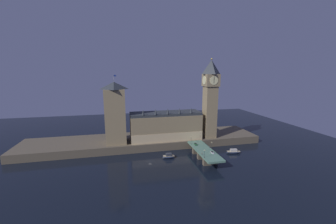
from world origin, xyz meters
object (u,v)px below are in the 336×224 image
car_southbound_lead (212,153)px  boat_upstream (169,156)px  clock_tower (210,97)px  pedestrian_near_rail (202,154)px  street_lamp_near (204,153)px  boat_downstream (233,152)px  pedestrian_mid_walk (210,147)px  street_lamp_mid (212,145)px  car_northbound_lead (196,144)px  victoria_tower (115,113)px  street_lamp_far (191,139)px

car_southbound_lead → boat_upstream: size_ratio=0.37×
clock_tower → boat_upstream: 68.41m
pedestrian_near_rail → street_lamp_near: street_lamp_near is taller
clock_tower → boat_downstream: 53.65m
pedestrian_mid_walk → boat_upstream: (-33.37, 4.67, -6.92)m
pedestrian_mid_walk → street_lamp_mid: size_ratio=0.29×
car_northbound_lead → pedestrian_mid_walk: size_ratio=2.27×
victoria_tower → street_lamp_far: 69.35m
pedestrian_near_rail → street_lamp_far: street_lamp_far is taller
victoria_tower → street_lamp_mid: (74.89, -35.05, -22.57)m
pedestrian_mid_walk → boat_downstream: pedestrian_mid_walk is taller
pedestrian_near_rail → street_lamp_mid: (11.93, 9.41, 2.88)m
clock_tower → pedestrian_near_rail: (-23.70, -41.37, -37.72)m
street_lamp_near → boat_downstream: street_lamp_near is taller
pedestrian_near_rail → boat_downstream: (34.51, 13.68, -6.93)m
car_southbound_lead → street_lamp_mid: size_ratio=0.64×
street_lamp_near → clock_tower: bearing=62.7°
street_lamp_near → street_lamp_mid: 19.20m
victoria_tower → boat_downstream: (97.47, -30.78, -32.38)m
street_lamp_mid → boat_downstream: 24.99m
victoria_tower → car_northbound_lead: size_ratio=14.84×
clock_tower → street_lamp_mid: (-11.77, -31.96, -34.85)m
boat_upstream → street_lamp_far: bearing=19.4°
street_lamp_far → pedestrian_mid_walk: bearing=-45.7°
car_northbound_lead → street_lamp_near: street_lamp_near is taller
clock_tower → car_southbound_lead: size_ratio=19.20×
street_lamp_near → boat_upstream: size_ratio=0.59×
pedestrian_mid_walk → boat_downstream: size_ratio=0.14×
pedestrian_near_rail → car_northbound_lead: bearing=82.4°
pedestrian_mid_walk → street_lamp_mid: 3.80m
street_lamp_mid → boat_upstream: bearing=168.0°
clock_tower → street_lamp_mid: size_ratio=12.25×
clock_tower → victoria_tower: clock_tower is taller
street_lamp_near → car_southbound_lead: bearing=34.2°
car_southbound_lead → street_lamp_near: (-9.05, -6.14, 3.13)m
pedestrian_mid_walk → boat_upstream: pedestrian_mid_walk is taller
car_northbound_lead → street_lamp_near: 27.17m
clock_tower → pedestrian_mid_walk: bearing=-112.4°
victoria_tower → street_lamp_near: 83.05m
pedestrian_near_rail → street_lamp_far: size_ratio=0.25×
pedestrian_mid_walk → boat_downstream: 24.08m
victoria_tower → boat_downstream: size_ratio=4.57×
clock_tower → street_lamp_near: 63.02m
street_lamp_far → boat_upstream: size_ratio=0.68×
victoria_tower → car_northbound_lead: 74.31m
street_lamp_near → boat_downstream: 40.95m
boat_upstream → pedestrian_near_rail: bearing=-37.2°
street_lamp_near → pedestrian_mid_walk: bearing=55.3°
car_northbound_lead → pedestrian_near_rail: (-2.88, -21.48, 0.22)m
victoria_tower → pedestrian_mid_walk: bearing=-23.6°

